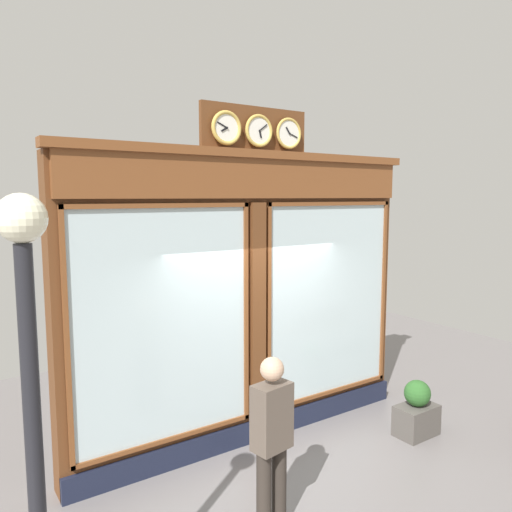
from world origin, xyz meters
TOP-DOWN VIEW (x-y plane):
  - shop_facade at (0.00, -0.13)m, footprint 4.93×0.42m
  - pedestrian at (0.87, 1.54)m, footprint 0.39×0.27m
  - street_lamp at (2.96, 2.05)m, footprint 0.28×0.28m
  - planter_box at (-1.82, 1.08)m, footprint 0.56×0.36m
  - planter_shrub at (-1.82, 1.08)m, footprint 0.34×0.34m

SIDE VIEW (x-z plane):
  - planter_box at x=-1.82m, z-range 0.00..0.40m
  - planter_shrub at x=-1.82m, z-range 0.40..0.75m
  - pedestrian at x=0.87m, z-range 0.09..1.78m
  - shop_facade at x=0.00m, z-range -0.24..3.96m
  - street_lamp at x=2.96m, z-range 0.54..3.70m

